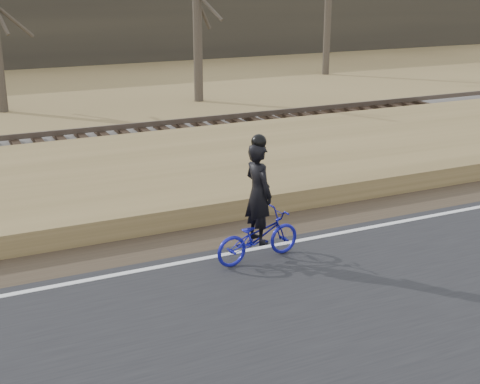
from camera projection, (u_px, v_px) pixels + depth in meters
name	position (u px, v px, depth m)	size (l,w,h in m)	color
cyclist	(258.00, 220.00, 11.60)	(1.72, 0.79, 2.27)	#17179E
bare_tree_right	(197.00, 16.00, 26.02)	(0.36, 0.36, 6.69)	#4C4438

